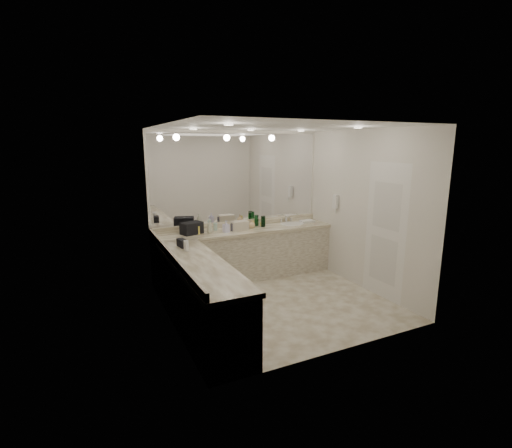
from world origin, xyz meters
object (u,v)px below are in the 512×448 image
sink (292,224)px  black_toiletry_bag (192,228)px  cream_cosmetic_case (240,225)px  hand_towel (307,221)px  soap_bottle_a (210,227)px  soap_bottle_c (252,224)px  wall_phone (336,202)px  soap_bottle_b (226,226)px

sink → black_toiletry_bag: 1.90m
cream_cosmetic_case → hand_towel: 1.42m
soap_bottle_a → soap_bottle_c: size_ratio=1.45×
sink → soap_bottle_c: soap_bottle_c is taller
sink → wall_phone: bearing=-39.6°
hand_towel → black_toiletry_bag: bearing=179.1°
sink → black_toiletry_bag: (-1.90, 0.04, 0.10)m
soap_bottle_b → soap_bottle_c: soap_bottle_b is taller
sink → soap_bottle_b: soap_bottle_b is taller
black_toiletry_bag → soap_bottle_a: soap_bottle_a is taller
black_toiletry_bag → soap_bottle_c: bearing=-1.3°
sink → soap_bottle_b: size_ratio=2.14×
black_toiletry_bag → soap_bottle_c: size_ratio=2.27×
wall_phone → hand_towel: bearing=116.9°
wall_phone → cream_cosmetic_case: 1.78m
soap_bottle_b → soap_bottle_c: (0.53, 0.11, -0.03)m
soap_bottle_b → wall_phone: bearing=-11.8°
hand_towel → soap_bottle_a: soap_bottle_a is taller
sink → wall_phone: 0.91m
wall_phone → soap_bottle_a: 2.29m
black_toiletry_bag → hand_towel: (2.25, -0.04, -0.08)m
cream_cosmetic_case → soap_bottle_b: 0.28m
cream_cosmetic_case → soap_bottle_a: bearing=176.3°
cream_cosmetic_case → hand_towel: (1.42, 0.04, -0.06)m
black_toiletry_bag → soap_bottle_b: 0.57m
soap_bottle_a → soap_bottle_b: (0.26, -0.08, -0.01)m
hand_towel → soap_bottle_c: bearing=179.4°
sink → cream_cosmetic_case: (-1.07, -0.03, 0.09)m
sink → wall_phone: (0.61, -0.50, 0.46)m
sink → cream_cosmetic_case: 1.08m
soap_bottle_b → soap_bottle_a: bearing=163.3°
wall_phone → cream_cosmetic_case: bearing=164.5°
cream_cosmetic_case → soap_bottle_a: soap_bottle_a is taller
soap_bottle_a → soap_bottle_b: 0.28m
wall_phone → soap_bottle_b: 2.02m
cream_cosmetic_case → soap_bottle_b: (-0.27, -0.06, 0.02)m
black_toiletry_bag → hand_towel: black_toiletry_bag is taller
cream_cosmetic_case → soap_bottle_c: (0.26, 0.05, -0.01)m
sink → black_toiletry_bag: black_toiletry_bag is taller
wall_phone → soap_bottle_b: size_ratio=1.17×
hand_towel → soap_bottle_a: size_ratio=1.20×
hand_towel → soap_bottle_b: bearing=-176.5°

